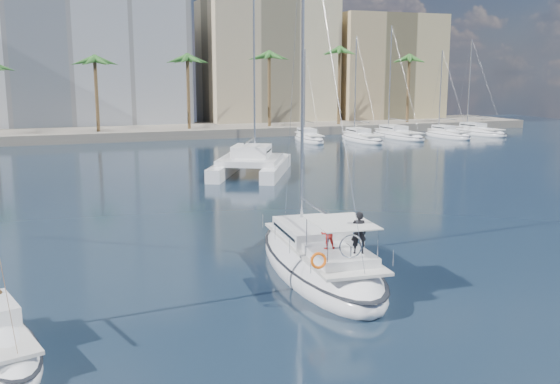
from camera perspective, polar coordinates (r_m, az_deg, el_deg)
name	(u,v)px	position (r m, az deg, el deg)	size (l,w,h in m)	color
ground	(299,257)	(30.03, 1.75, -5.95)	(160.00, 160.00, 0.00)	black
quay	(136,132)	(88.72, -12.99, 5.36)	(120.00, 14.00, 1.20)	gray
building_modern	(38,35)	(99.86, -21.24, 13.20)	(42.00, 16.00, 28.00)	white
building_beige	(266,64)	(102.07, -1.28, 11.60)	(20.00, 14.00, 20.00)	beige
building_tan_right	(382,71)	(108.35, 9.33, 10.89)	(18.00, 12.00, 18.00)	tan
palm_centre	(137,60)	(84.40, -12.93, 11.68)	(3.60, 3.60, 12.30)	brown
palm_right	(371,62)	(94.88, 8.34, 11.72)	(3.60, 3.60, 12.30)	brown
main_sloop	(319,261)	(27.60, 3.56, -6.33)	(4.69, 12.24, 17.80)	white
catamaran	(251,161)	(54.08, -2.64, 2.82)	(10.07, 12.43, 16.33)	white
seagull	(315,220)	(33.72, 3.22, -2.54)	(1.11, 0.48, 0.21)	silver
moored_yacht_a	(309,141)	(80.29, 2.66, 4.65)	(2.72, 9.35, 11.90)	white
moored_yacht_b	(361,141)	(81.22, 7.46, 4.64)	(3.14, 10.78, 13.72)	white
moored_yacht_c	(398,138)	(86.10, 10.71, 4.89)	(3.55, 12.21, 15.54)	white
moored_yacht_d	(447,138)	(87.93, 15.04, 4.83)	(2.72, 9.35, 11.90)	white
moored_yacht_e	(478,135)	(93.36, 17.63, 5.02)	(3.14, 10.78, 13.72)	white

